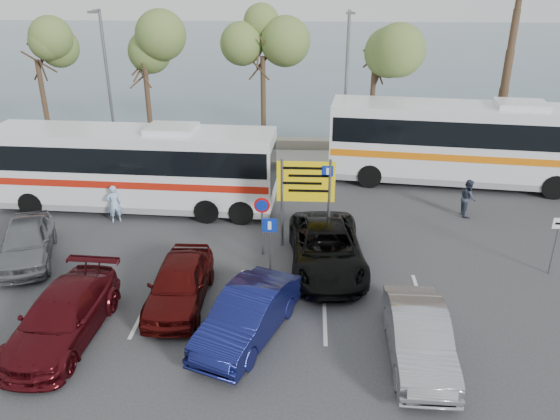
# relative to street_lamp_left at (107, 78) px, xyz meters

# --- Properties ---
(ground) EXTENTS (120.00, 120.00, 0.00)m
(ground) POSITION_rel_street_lamp_left_xyz_m (10.00, -13.52, -4.60)
(ground) COLOR #333335
(ground) RESTS_ON ground
(kerb_strip) EXTENTS (44.00, 2.40, 0.15)m
(kerb_strip) POSITION_rel_street_lamp_left_xyz_m (10.00, 0.48, -4.52)
(kerb_strip) COLOR gray
(kerb_strip) RESTS_ON ground
(seawall) EXTENTS (48.00, 0.80, 0.60)m
(seawall) POSITION_rel_street_lamp_left_xyz_m (10.00, 2.48, -4.30)
(seawall) COLOR gray
(seawall) RESTS_ON ground
(sea) EXTENTS (140.00, 140.00, 0.00)m
(sea) POSITION_rel_street_lamp_left_xyz_m (10.00, 46.48, -4.59)
(sea) COLOR #42556A
(sea) RESTS_ON ground
(tree_far_left) EXTENTS (3.20, 3.20, 7.60)m
(tree_far_left) POSITION_rel_street_lamp_left_xyz_m (-4.00, 0.48, 1.73)
(tree_far_left) COLOR #382619
(tree_far_left) RESTS_ON kerb_strip
(tree_left) EXTENTS (3.20, 3.20, 7.20)m
(tree_left) POSITION_rel_street_lamp_left_xyz_m (2.00, 0.48, 1.41)
(tree_left) COLOR #382619
(tree_left) RESTS_ON kerb_strip
(tree_mid) EXTENTS (3.20, 3.20, 8.00)m
(tree_mid) POSITION_rel_street_lamp_left_xyz_m (8.50, 0.48, 2.06)
(tree_mid) COLOR #382619
(tree_mid) RESTS_ON kerb_strip
(tree_right) EXTENTS (3.20, 3.20, 7.40)m
(tree_right) POSITION_rel_street_lamp_left_xyz_m (14.50, 0.48, 1.57)
(tree_right) COLOR #382619
(tree_right) RESTS_ON kerb_strip
(street_lamp_left) EXTENTS (0.45, 1.15, 8.01)m
(street_lamp_left) POSITION_rel_street_lamp_left_xyz_m (0.00, 0.00, 0.00)
(street_lamp_left) COLOR slate
(street_lamp_left) RESTS_ON kerb_strip
(street_lamp_right) EXTENTS (0.45, 1.15, 8.01)m
(street_lamp_right) POSITION_rel_street_lamp_left_xyz_m (13.00, 0.00, 0.00)
(street_lamp_right) COLOR slate
(street_lamp_right) RESTS_ON kerb_strip
(direction_sign) EXTENTS (2.20, 0.12, 3.60)m
(direction_sign) POSITION_rel_street_lamp_left_xyz_m (11.00, -10.32, -2.17)
(direction_sign) COLOR slate
(direction_sign) RESTS_ON ground
(sign_no_stop) EXTENTS (0.60, 0.08, 2.35)m
(sign_no_stop) POSITION_rel_street_lamp_left_xyz_m (9.40, -11.13, -3.02)
(sign_no_stop) COLOR slate
(sign_no_stop) RESTS_ON ground
(sign_parking) EXTENTS (0.50, 0.07, 2.25)m
(sign_parking) POSITION_rel_street_lamp_left_xyz_m (9.80, -12.73, -3.13)
(sign_parking) COLOR slate
(sign_parking) RESTS_ON ground
(sign_taxi) EXTENTS (0.50, 0.07, 2.20)m
(sign_taxi) POSITION_rel_street_lamp_left_xyz_m (19.80, -12.03, -3.18)
(sign_taxi) COLOR slate
(sign_taxi) RESTS_ON ground
(lane_markings) EXTENTS (12.02, 4.20, 0.01)m
(lane_markings) POSITION_rel_street_lamp_left_xyz_m (8.86, -14.52, -4.60)
(lane_markings) COLOR silver
(lane_markings) RESTS_ON ground
(coach_bus_left) EXTENTS (12.63, 3.24, 3.90)m
(coach_bus_left) POSITION_rel_street_lamp_left_xyz_m (3.32, -7.02, -2.79)
(coach_bus_left) COLOR silver
(coach_bus_left) RESTS_ON ground
(coach_bus_right) EXTENTS (14.00, 4.53, 4.28)m
(coach_bus_right) POSITION_rel_street_lamp_left_xyz_m (19.08, -3.02, -2.61)
(coach_bus_right) COLOR silver
(coach_bus_right) RESTS_ON ground
(car_silver_a) EXTENTS (3.16, 4.78, 1.51)m
(car_silver_a) POSITION_rel_street_lamp_left_xyz_m (0.67, -12.06, -3.84)
(car_silver_a) COLOR slate
(car_silver_a) RESTS_ON ground
(car_blue) EXTENTS (3.10, 4.81, 1.50)m
(car_blue) POSITION_rel_street_lamp_left_xyz_m (9.40, -16.26, -3.85)
(car_blue) COLOR #10144B
(car_blue) RESTS_ON ground
(car_maroon) EXTENTS (2.31, 5.12, 1.46)m
(car_maroon) POSITION_rel_street_lamp_left_xyz_m (4.00, -16.62, -3.87)
(car_maroon) COLOR #490C12
(car_maroon) RESTS_ON ground
(car_red) EXTENTS (1.82, 4.44, 1.51)m
(car_red) POSITION_rel_street_lamp_left_xyz_m (7.00, -14.60, -3.85)
(car_red) COLOR #440A09
(car_red) RESTS_ON ground
(suv_black) EXTENTS (2.93, 5.75, 1.56)m
(suv_black) POSITION_rel_street_lamp_left_xyz_m (11.80, -12.02, -3.82)
(suv_black) COLOR black
(suv_black) RESTS_ON ground
(car_silver_b) EXTENTS (1.62, 4.48, 1.47)m
(car_silver_b) POSITION_rel_street_lamp_left_xyz_m (14.23, -17.02, -3.86)
(car_silver_b) COLOR gray
(car_silver_b) RESTS_ON ground
(pedestrian_near) EXTENTS (0.73, 0.65, 1.67)m
(pedestrian_near) POSITION_rel_street_lamp_left_xyz_m (2.81, -8.52, -3.76)
(pedestrian_near) COLOR #9ABBE1
(pedestrian_near) RESTS_ON ground
(pedestrian_far) EXTENTS (0.63, 0.81, 1.68)m
(pedestrian_far) POSITION_rel_street_lamp_left_xyz_m (18.11, -7.02, -3.76)
(pedestrian_far) COLOR #2D3343
(pedestrian_far) RESTS_ON ground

